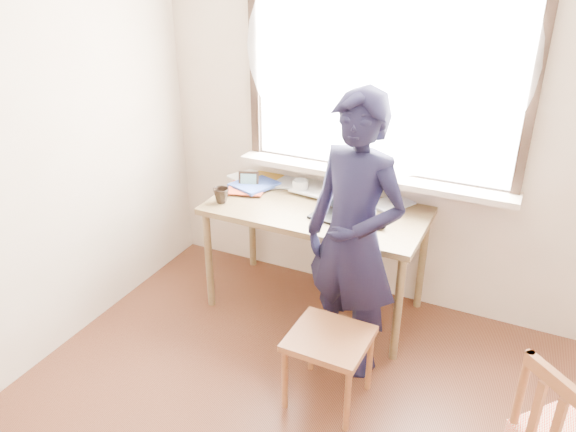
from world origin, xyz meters
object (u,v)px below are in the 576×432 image
at_px(desk, 316,219).
at_px(work_chair, 329,346).
at_px(mug_dark, 221,195).
at_px(person, 354,239).
at_px(laptop, 341,208).
at_px(mug_white, 300,186).

bearing_deg(desk, work_chair, -62.20).
distance_m(desk, mug_dark, 0.64).
xyz_separation_m(mug_dark, person, (1.00, -0.23, 0.03)).
relative_size(laptop, person, 0.21).
height_order(laptop, work_chair, laptop).
bearing_deg(person, work_chair, -71.71).
bearing_deg(laptop, mug_white, 149.99).
height_order(mug_white, work_chair, mug_white).
distance_m(laptop, mug_white, 0.44).
xyz_separation_m(desk, person, (0.40, -0.42, 0.15)).
xyz_separation_m(work_chair, person, (-0.01, 0.36, 0.47)).
distance_m(work_chair, person, 0.60).
bearing_deg(mug_dark, laptop, 11.12).
bearing_deg(work_chair, mug_dark, 149.58).
relative_size(laptop, mug_white, 3.02).
distance_m(mug_white, work_chair, 1.23).
relative_size(desk, person, 0.85).
distance_m(desk, mug_white, 0.30).
distance_m(mug_white, mug_dark, 0.55).
height_order(work_chair, person, person).
bearing_deg(mug_dark, desk, 17.40).
relative_size(mug_white, mug_dark, 1.06).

